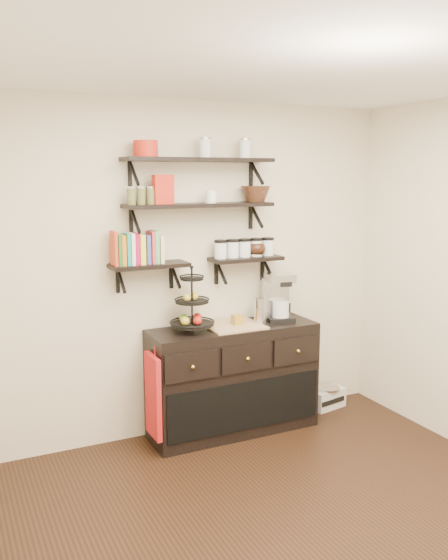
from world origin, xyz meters
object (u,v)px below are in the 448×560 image
sideboard (233,379)px  fruit_stand (192,310)px  coffee_maker (278,298)px  radio (327,397)px

sideboard → fruit_stand: size_ratio=2.77×
sideboard → coffee_maker: 0.78m
fruit_stand → radio: bearing=2.6°
fruit_stand → coffee_maker: size_ratio=1.24×
fruit_stand → coffee_maker: bearing=1.7°
fruit_stand → coffee_maker: (0.80, 0.02, 0.02)m
sideboard → fruit_stand: bearing=179.4°
sideboard → coffee_maker: coffee_maker is taller
sideboard → coffee_maker: bearing=3.6°
radio → sideboard: bearing=172.3°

